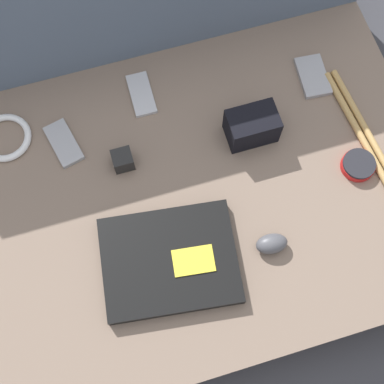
{
  "coord_description": "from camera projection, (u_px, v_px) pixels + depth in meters",
  "views": [
    {
      "loc": [
        -0.12,
        -0.39,
        1.3
      ],
      "look_at": [
        0.0,
        0.0,
        0.15
      ],
      "focal_mm": 50.0,
      "sensor_mm": 36.0,
      "label": 1
    }
  ],
  "objects": [
    {
      "name": "phone_black",
      "position": [
        64.0,
        143.0,
        1.28
      ],
      "size": [
        0.08,
        0.13,
        0.01
      ],
      "rotation": [
        0.0,
        0.0,
        0.23
      ],
      "color": "#99999E",
      "rests_on": "couch_seat"
    },
    {
      "name": "drumstick_pair",
      "position": [
        364.0,
        134.0,
        1.28
      ],
      "size": [
        0.07,
        0.37,
        0.02
      ],
      "rotation": [
        0.0,
        0.0,
        0.09
      ],
      "color": "tan",
      "rests_on": "couch_seat"
    },
    {
      "name": "phone_small",
      "position": [
        141.0,
        94.0,
        1.32
      ],
      "size": [
        0.06,
        0.12,
        0.01
      ],
      "rotation": [
        0.0,
        0.0,
        -0.02
      ],
      "color": "#B7B7BC",
      "rests_on": "couch_seat"
    },
    {
      "name": "speaker_puck",
      "position": [
        358.0,
        165.0,
        1.25
      ],
      "size": [
        0.08,
        0.08,
        0.02
      ],
      "color": "red",
      "rests_on": "couch_seat"
    },
    {
      "name": "ground_plane",
      "position": [
        192.0,
        212.0,
        1.37
      ],
      "size": [
        8.0,
        8.0,
        0.0
      ],
      "primitive_type": "plane",
      "color": "#38383D"
    },
    {
      "name": "charger_brick",
      "position": [
        123.0,
        160.0,
        1.25
      ],
      "size": [
        0.05,
        0.05,
        0.05
      ],
      "color": "black",
      "rests_on": "couch_seat"
    },
    {
      "name": "phone_silver",
      "position": [
        313.0,
        76.0,
        1.34
      ],
      "size": [
        0.08,
        0.12,
        0.01
      ],
      "rotation": [
        0.0,
        0.0,
        -0.08
      ],
      "color": "#99999E",
      "rests_on": "couch_seat"
    },
    {
      "name": "laptop",
      "position": [
        170.0,
        261.0,
        1.18
      ],
      "size": [
        0.32,
        0.27,
        0.03
      ],
      "rotation": [
        0.0,
        0.0,
        -0.13
      ],
      "color": "black",
      "rests_on": "couch_seat"
    },
    {
      "name": "camera_pouch",
      "position": [
        252.0,
        126.0,
        1.25
      ],
      "size": [
        0.12,
        0.08,
        0.08
      ],
      "color": "black",
      "rests_on": "couch_seat"
    },
    {
      "name": "cable_coil",
      "position": [
        5.0,
        138.0,
        1.28
      ],
      "size": [
        0.13,
        0.13,
        0.02
      ],
      "color": "white",
      "rests_on": "couch_seat"
    },
    {
      "name": "couch_seat",
      "position": [
        192.0,
        204.0,
        1.3
      ],
      "size": [
        1.15,
        0.8,
        0.13
      ],
      "color": "#7A6656",
      "rests_on": "ground_plane"
    },
    {
      "name": "computer_mouse",
      "position": [
        272.0,
        244.0,
        1.18
      ],
      "size": [
        0.08,
        0.05,
        0.04
      ],
      "rotation": [
        0.0,
        0.0,
        -0.09
      ],
      "color": "#4C4C51",
      "rests_on": "couch_seat"
    }
  ]
}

